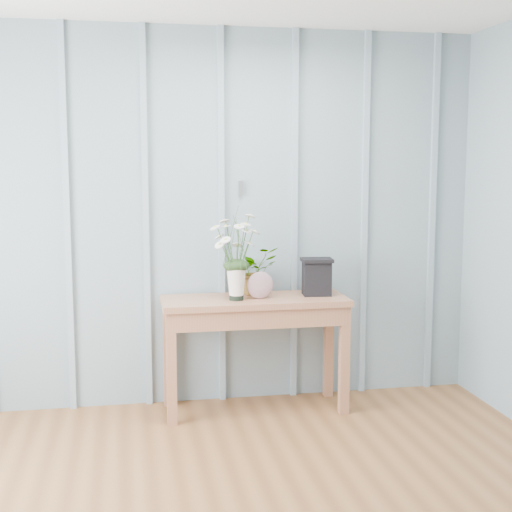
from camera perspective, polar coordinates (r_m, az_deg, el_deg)
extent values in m
cube|color=#8197A1|center=(4.74, -5.79, 2.98)|extent=(4.00, 0.01, 2.50)
cube|color=silver|center=(4.77, -1.22, 5.44)|extent=(0.03, 0.01, 0.10)
cube|color=#859CAA|center=(4.73, -14.88, 2.75)|extent=(0.04, 0.03, 2.50)
cube|color=#859CAA|center=(4.72, -8.81, 2.90)|extent=(0.04, 0.03, 2.50)
cube|color=#859CAA|center=(4.76, -2.78, 3.02)|extent=(0.04, 0.03, 2.50)
cube|color=#859CAA|center=(4.86, 3.08, 3.11)|extent=(0.04, 0.03, 2.50)
cube|color=#859CAA|center=(5.00, 8.67, 3.16)|extent=(0.04, 0.03, 2.50)
cube|color=#859CAA|center=(5.18, 13.91, 3.18)|extent=(0.04, 0.03, 2.50)
cube|color=#9A6244|center=(4.63, -0.11, -3.61)|extent=(1.20, 0.45, 0.04)
cube|color=#9A6244|center=(4.64, -0.11, -4.57)|extent=(1.13, 0.42, 0.12)
cube|color=#9A6244|center=(4.48, -6.78, -8.99)|extent=(0.06, 0.06, 0.71)
cube|color=#9A6244|center=(4.68, 7.07, -8.27)|extent=(0.06, 0.06, 0.71)
cube|color=#9A6244|center=(4.82, -7.07, -7.78)|extent=(0.06, 0.06, 0.71)
cube|color=#9A6244|center=(5.01, 5.82, -7.18)|extent=(0.06, 0.06, 0.71)
cylinder|color=black|center=(4.55, -1.58, -3.18)|extent=(0.09, 0.09, 0.06)
cone|color=white|center=(4.53, -1.58, -2.10)|extent=(0.16, 0.16, 0.21)
ellipsoid|color=#1B3316|center=(4.51, -1.59, -0.78)|extent=(0.17, 0.14, 0.09)
imported|color=#1B3316|center=(4.73, -0.05, -1.17)|extent=(0.36, 0.34, 0.32)
ellipsoid|color=#813F5B|center=(4.57, 0.34, -2.36)|extent=(0.18, 0.07, 0.18)
cube|color=black|center=(4.71, 4.88, -1.81)|extent=(0.19, 0.15, 0.22)
cube|color=black|center=(4.69, 4.89, -0.33)|extent=(0.21, 0.17, 0.02)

